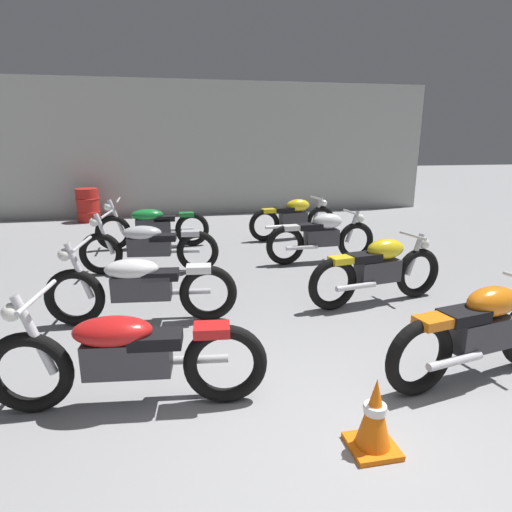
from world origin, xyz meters
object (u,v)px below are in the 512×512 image
object	(u,v)px
motorcycle_right_row_3	(294,218)
oil_drum	(88,205)
motorcycle_left_row_0	(126,355)
motorcycle_left_row_1	(141,286)
motorcycle_right_row_1	(378,269)
motorcycle_right_row_0	(481,330)
motorcycle_left_row_2	(148,245)
traffic_cone	(375,416)
motorcycle_left_row_3	(152,225)
motorcycle_right_row_2	(322,236)

from	to	relation	value
motorcycle_right_row_3	oil_drum	size ratio (longest dim) A/B	2.31
oil_drum	motorcycle_left_row_0	bearing A→B (deg)	-79.01
motorcycle_left_row_1	motorcycle_right_row_1	world-z (taller)	motorcycle_left_row_1
motorcycle_left_row_1	motorcycle_right_row_0	bearing A→B (deg)	-31.74
motorcycle_right_row_0	motorcycle_left_row_0	bearing A→B (deg)	176.72
motorcycle_right_row_0	oil_drum	bearing A→B (deg)	118.09
motorcycle_left_row_2	oil_drum	xyz separation A→B (m)	(-1.69, 4.89, -0.03)
oil_drum	traffic_cone	xyz separation A→B (m)	(3.32, -9.36, -0.17)
motorcycle_left_row_3	motorcycle_right_row_3	bearing A→B (deg)	4.21
motorcycle_left_row_3	motorcycle_right_row_0	world-z (taller)	motorcycle_left_row_3
motorcycle_left_row_2	motorcycle_right_row_3	distance (m)	3.49
motorcycle_right_row_0	motorcycle_right_row_1	bearing A→B (deg)	90.44
oil_drum	traffic_cone	bearing A→B (deg)	-70.45
motorcycle_left_row_0	motorcycle_right_row_3	distance (m)	6.27
oil_drum	motorcycle_right_row_0	bearing A→B (deg)	-61.91
motorcycle_left_row_0	motorcycle_right_row_0	distance (m)	2.99
motorcycle_right_row_0	oil_drum	world-z (taller)	motorcycle_right_row_0
motorcycle_left_row_1	traffic_cone	distance (m)	3.00
motorcycle_right_row_0	motorcycle_right_row_2	world-z (taller)	same
motorcycle_left_row_0	oil_drum	xyz separation A→B (m)	(-1.65, 8.52, -0.03)
motorcycle_left_row_0	motorcycle_right_row_3	bearing A→B (deg)	61.84
motorcycle_left_row_2	motorcycle_right_row_0	world-z (taller)	motorcycle_left_row_2
motorcycle_right_row_2	oil_drum	size ratio (longest dim) A/B	2.32
motorcycle_left_row_0	traffic_cone	bearing A→B (deg)	-26.78
traffic_cone	motorcycle_left_row_1	bearing A→B (deg)	123.38
motorcycle_left_row_3	oil_drum	xyz separation A→B (m)	(-1.70, 3.20, -0.03)
motorcycle_left_row_1	motorcycle_right_row_1	xyz separation A→B (m)	(2.95, 0.04, 0.01)
motorcycle_left_row_3	motorcycle_right_row_2	xyz separation A→B (m)	(2.88, -1.63, 0.01)
motorcycle_left_row_1	traffic_cone	world-z (taller)	motorcycle_left_row_1
motorcycle_right_row_3	oil_drum	bearing A→B (deg)	147.09
motorcycle_left_row_3	motorcycle_right_row_0	distance (m)	6.22
motorcycle_left_row_0	motorcycle_right_row_2	distance (m)	4.71
motorcycle_left_row_0	motorcycle_left_row_3	xyz separation A→B (m)	(0.05, 5.32, 0.00)
motorcycle_left_row_0	motorcycle_right_row_3	xyz separation A→B (m)	(2.96, 5.53, 0.01)
motorcycle_left_row_2	traffic_cone	distance (m)	4.76
motorcycle_right_row_1	motorcycle_right_row_3	bearing A→B (deg)	90.11
motorcycle_left_row_2	motorcycle_right_row_0	xyz separation A→B (m)	(2.95, -3.80, 0.01)
motorcycle_left_row_2	motorcycle_right_row_2	xyz separation A→B (m)	(2.89, 0.06, 0.01)
oil_drum	traffic_cone	distance (m)	9.94
motorcycle_left_row_2	motorcycle_left_row_0	bearing A→B (deg)	-90.55
motorcycle_left_row_0	motorcycle_left_row_3	distance (m)	5.32
motorcycle_left_row_0	motorcycle_left_row_3	bearing A→B (deg)	89.48
motorcycle_right_row_1	motorcycle_left_row_1	bearing A→B (deg)	-179.14
motorcycle_left_row_1	motorcycle_right_row_0	distance (m)	3.48
motorcycle_right_row_0	oil_drum	size ratio (longest dim) A/B	2.30
motorcycle_left_row_1	motorcycle_left_row_2	world-z (taller)	same
motorcycle_left_row_0	motorcycle_left_row_1	distance (m)	1.66
motorcycle_left_row_0	motorcycle_right_row_0	bearing A→B (deg)	-3.28
motorcycle_right_row_3	motorcycle_right_row_1	bearing A→B (deg)	-89.89
motorcycle_left_row_0	motorcycle_right_row_0	world-z (taller)	motorcycle_left_row_0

